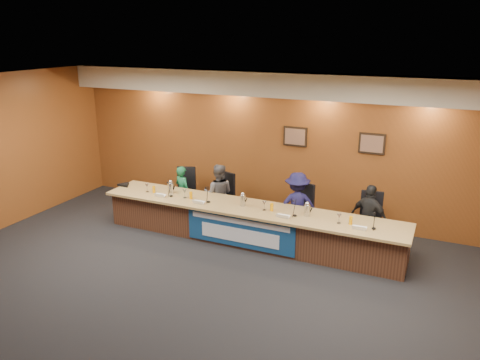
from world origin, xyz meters
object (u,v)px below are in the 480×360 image
object	(u,v)px
dais_body	(248,225)
carafe_right	(307,210)
banner	(240,231)
office_chair_b	(221,200)
carafe_left	(171,188)
panelist_c	(297,205)
office_chair_d	(369,224)
speakerphone	(125,185)
office_chair_a	(185,195)
panelist_a	(183,192)
panelist_b	(218,194)
office_chair_c	(298,213)
carafe_mid	(243,200)
panelist_d	(369,218)

from	to	relation	value
dais_body	carafe_right	distance (m)	1.29
banner	office_chair_b	xyz separation A→B (m)	(-0.97, 1.12, 0.10)
banner	carafe_left	bearing A→B (deg)	166.59
panelist_c	banner	bearing A→B (deg)	27.80
office_chair_d	carafe_right	size ratio (longest dim) A/B	2.22
office_chair_b	speakerphone	bearing A→B (deg)	-143.57
office_chair_b	carafe_left	distance (m)	1.13
office_chair_d	panelist_c	bearing A→B (deg)	178.15
office_chair_a	carafe_right	bearing A→B (deg)	-33.29
panelist_a	office_chair_b	world-z (taller)	panelist_a
panelist_a	panelist_b	xyz separation A→B (m)	(0.89, 0.00, 0.07)
panelist_b	office_chair_a	size ratio (longest dim) A/B	2.75
office_chair_b	office_chair_c	xyz separation A→B (m)	(1.76, 0.00, 0.00)
speakerphone	dais_body	bearing A→B (deg)	-0.23
carafe_mid	carafe_right	xyz separation A→B (m)	(1.29, 0.01, -0.00)
office_chair_a	office_chair_b	bearing A→B (deg)	-19.60
panelist_b	banner	bearing A→B (deg)	115.04
dais_body	carafe_mid	xyz separation A→B (m)	(-0.10, -0.04, 0.51)
office_chair_a	dais_body	bearing A→B (deg)	-40.39
banner	panelist_b	world-z (taller)	panelist_b
office_chair_b	office_chair_d	bearing A→B (deg)	17.36
office_chair_a	banner	bearing A→B (deg)	-50.69
banner	carafe_mid	xyz separation A→B (m)	(-0.10, 0.37, 0.48)
carafe_mid	carafe_left	bearing A→B (deg)	178.35
office_chair_a	office_chair_d	distance (m)	4.07
carafe_left	carafe_mid	xyz separation A→B (m)	(1.67, -0.05, -0.00)
panelist_c	office_chair_b	xyz separation A→B (m)	(-1.76, 0.10, -0.20)
panelist_d	carafe_left	world-z (taller)	panelist_d
office_chair_b	office_chair_d	world-z (taller)	same
office_chair_b	carafe_mid	bearing A→B (deg)	-23.54
carafe_right	office_chair_b	bearing A→B (deg)	160.97
panelist_a	panelist_b	bearing A→B (deg)	-159.51
panelist_b	carafe_mid	distance (m)	1.10
panelist_d	office_chair_c	distance (m)	1.43
banner	office_chair_a	world-z (taller)	banner
panelist_a	office_chair_c	xyz separation A→B (m)	(2.65, 0.10, -0.11)
office_chair_d	panelist_a	bearing A→B (deg)	175.53
panelist_c	speakerphone	distance (m)	3.81
dais_body	panelist_a	xyz separation A→B (m)	(-1.86, 0.61, 0.24)
panelist_a	carafe_right	bearing A→B (deg)	-171.41
banner	carafe_mid	size ratio (longest dim) A/B	10.11
panelist_c	panelist_d	world-z (taller)	panelist_c
office_chair_b	panelist_b	bearing A→B (deg)	-72.64
panelist_a	panelist_b	size ratio (longest dim) A/B	0.89
office_chair_d	office_chair_c	bearing A→B (deg)	174.12
panelist_b	carafe_mid	bearing A→B (deg)	124.77
office_chair_a	carafe_mid	bearing A→B (deg)	-42.64
panelist_b	carafe_right	distance (m)	2.25
office_chair_d	speakerphone	distance (m)	5.24
carafe_mid	carafe_right	bearing A→B (deg)	0.23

